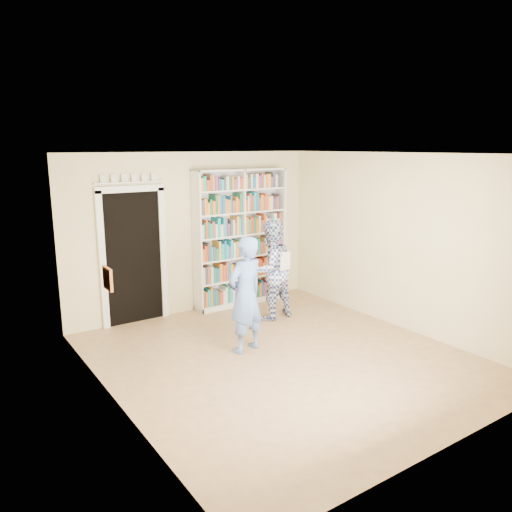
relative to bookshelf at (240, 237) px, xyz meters
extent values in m
plane|color=#8F6545|center=(-0.82, -2.34, -1.22)|extent=(5.00, 5.00, 0.00)
plane|color=white|center=(-0.82, -2.34, 1.48)|extent=(5.00, 5.00, 0.00)
plane|color=#F6E9A9|center=(-0.82, 0.16, 0.13)|extent=(4.50, 0.00, 4.50)
plane|color=#F6E9A9|center=(-3.07, -2.34, 0.13)|extent=(0.00, 5.00, 5.00)
plane|color=#F6E9A9|center=(1.43, -2.34, 0.13)|extent=(0.00, 5.00, 5.00)
cube|color=white|center=(0.00, 0.00, -0.01)|extent=(1.75, 0.33, 2.41)
cube|color=white|center=(0.00, 0.00, -0.01)|extent=(0.03, 0.33, 2.41)
cube|color=black|center=(-1.92, 0.14, -0.17)|extent=(0.90, 0.03, 2.10)
cube|color=white|center=(-2.42, 0.12, -0.17)|extent=(0.10, 0.06, 2.20)
cube|color=white|center=(-1.42, 0.12, -0.17)|extent=(0.10, 0.06, 2.20)
cube|color=white|center=(-1.92, 0.12, 0.93)|extent=(1.10, 0.06, 0.10)
cube|color=white|center=(-1.92, 0.12, 1.03)|extent=(1.10, 0.08, 0.02)
cube|color=brown|center=(-3.05, -2.14, 0.18)|extent=(0.03, 0.25, 0.25)
imported|color=#5A80C8|center=(-1.09, -1.85, -0.41)|extent=(0.66, 0.50, 1.62)
imported|color=navy|center=(-0.02, -0.93, -0.40)|extent=(0.84, 0.67, 1.63)
cube|color=white|center=(0.09, -1.19, -0.22)|extent=(0.21, 0.03, 0.30)
camera|label=1|loc=(-4.64, -7.32, 1.58)|focal=35.00mm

